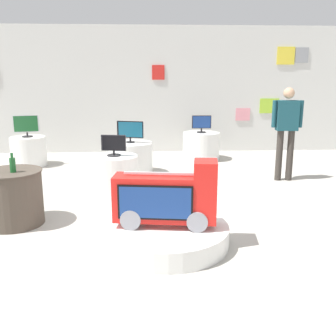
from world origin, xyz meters
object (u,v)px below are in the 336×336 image
Objects in this scene: main_display_pedestal at (165,235)px; display_pedestal_far_right at (201,146)px; display_pedestal_left_rear at (131,158)px; tv_on_right_rear at (114,145)px; tv_on_center_rear at (26,125)px; tv_on_far_right at (202,123)px; display_pedestal_right_rear at (115,175)px; side_table_round at (13,197)px; shopper_browsing_near_truck at (287,127)px; tv_on_left_rear at (130,130)px; bottle_on_side_table at (13,165)px; display_pedestal_center_rear at (29,151)px; novelty_firetruck_tv at (167,199)px.

display_pedestal_far_right is at bearing 77.25° from main_display_pedestal.
tv_on_right_rear is at bearing -99.34° from display_pedestal_left_rear.
main_display_pedestal is 2.81× the size of tv_on_center_rear.
tv_on_far_right is (1.59, 1.30, 0.53)m from display_pedestal_left_rear.
side_table_round is at bearing -132.19° from display_pedestal_right_rear.
tv_on_left_rear is at bearing 167.86° from shopper_browsing_near_truck.
bottle_on_side_table is (-1.36, -2.71, -0.05)m from tv_on_left_rear.
display_pedestal_left_rear reaches higher than main_display_pedestal.
side_table_round is at bearing -155.05° from shopper_browsing_near_truck.
display_pedestal_far_right is (1.80, 2.61, -0.50)m from tv_on_right_rear.
shopper_browsing_near_truck is (5.14, -1.47, 0.69)m from display_pedestal_center_rear.
display_pedestal_right_rear is at bearing 50.91° from bottle_on_side_table.
novelty_firetruck_tv is 3.42m from display_pedestal_left_rear.
tv_on_far_right is at bearing 6.76° from tv_on_center_rear.
tv_on_left_rear is 0.30× the size of shopper_browsing_near_truck.
main_display_pedestal is 3.48m from tv_on_left_rear.
display_pedestal_far_right is 1.92× the size of tv_on_far_right.
shopper_browsing_near_truck is (3.10, 0.68, 0.20)m from tv_on_right_rear.
side_table_round is at bearing 159.43° from novelty_firetruck_tv.
tv_on_left_rear is 1.28× the size of tv_on_right_rear.
bottle_on_side_table is (-1.15, -1.41, 0.01)m from tv_on_right_rear.
display_pedestal_right_rear is (-0.75, 2.06, 0.20)m from main_display_pedestal.
novelty_firetruck_tv reaches higher than side_table_round.
display_pedestal_left_rear is 1.66× the size of tv_on_left_rear.
shopper_browsing_near_truck is (2.33, 2.74, 0.47)m from novelty_firetruck_tv.
display_pedestal_far_right is at bearing 53.70° from bottle_on_side_table.
novelty_firetruck_tv is 0.70× the size of shopper_browsing_near_truck.
display_pedestal_right_rear is (2.04, -2.14, -0.57)m from tv_on_center_rear.
tv_on_left_rear is at bearing 98.98° from main_display_pedestal.
bottle_on_side_table reaches higher than display_pedestal_right_rear.
shopper_browsing_near_truck is (4.31, 2.00, 0.64)m from side_table_round.
display_pedestal_right_rear is at bearing 109.91° from main_display_pedestal.
tv_on_right_rear is 0.52× the size of side_table_round.
display_pedestal_right_rear is (-0.22, -1.29, -0.56)m from tv_on_left_rear.
tv_on_center_rear is 0.68× the size of side_table_round.
display_pedestal_right_rear is at bearing -99.48° from tv_on_left_rear.
tv_on_center_rear reaches higher than display_pedestal_left_rear.
tv_on_center_rear is 0.67× the size of display_pedestal_right_rear.
tv_on_left_rear is 1.32m from tv_on_right_rear.
display_pedestal_far_right is at bearing 55.30° from display_pedestal_right_rear.
display_pedestal_left_rear is at bearing -20.57° from tv_on_center_rear.
tv_on_center_rear is 3.91m from display_pedestal_far_right.
shopper_browsing_near_truck is at bearing -15.97° from tv_on_center_rear.
side_table_round is at bearing -76.58° from display_pedestal_center_rear.
tv_on_far_right is at bearing 39.43° from tv_on_left_rear.
display_pedestal_center_rear is 1.68× the size of tv_on_far_right.
tv_on_center_rear is at bearing -102.25° from display_pedestal_center_rear.
bottle_on_side_table is at bearing -129.09° from display_pedestal_right_rear.
novelty_firetruck_tv is 3.63m from shopper_browsing_near_truck.
side_table_round reaches higher than display_pedestal_right_rear.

